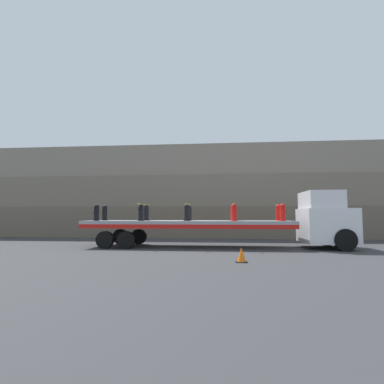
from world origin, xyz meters
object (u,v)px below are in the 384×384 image
fire_hydrant_black_far_2 (189,213)px  traffic_cone (241,255)px  fire_hydrant_red_near_3 (234,213)px  fire_hydrant_red_far_4 (278,213)px  fire_hydrant_black_near_0 (96,213)px  fire_hydrant_black_far_0 (105,213)px  truck_cab (327,220)px  fire_hydrant_black_near_1 (141,213)px  fire_hydrant_red_near_4 (283,213)px  fire_hydrant_black_near_2 (187,213)px  fire_hydrant_black_far_1 (146,213)px  flatbed_trailer (178,225)px  fire_hydrant_red_far_3 (233,213)px

fire_hydrant_black_far_2 → traffic_cone: bearing=-66.0°
fire_hydrant_black_far_2 → traffic_cone: 6.12m
fire_hydrant_red_near_3 → fire_hydrant_red_far_4: same height
fire_hydrant_black_near_0 → fire_hydrant_black_far_0: (0.00, 1.10, 0.00)m
truck_cab → fire_hydrant_black_near_1: 9.37m
fire_hydrant_black_far_2 → fire_hydrant_red_near_4: 4.85m
fire_hydrant_black_near_2 → fire_hydrant_red_near_4: size_ratio=1.00×
fire_hydrant_black_far_0 → fire_hydrant_black_far_1: 2.36m
fire_hydrant_red_near_4 → traffic_cone: size_ratio=1.67×
fire_hydrant_red_near_4 → fire_hydrant_red_near_3: bearing=180.0°
fire_hydrant_black_far_0 → fire_hydrant_black_far_1: same height
fire_hydrant_black_near_1 → fire_hydrant_red_near_4: 7.09m
fire_hydrant_black_near_2 → traffic_cone: bearing=-60.8°
fire_hydrant_red_near_4 → fire_hydrant_red_far_4: 1.10m
fire_hydrant_black_near_2 → fire_hydrant_red_near_3: bearing=0.0°
flatbed_trailer → traffic_cone: size_ratio=20.82×
fire_hydrant_black_far_1 → fire_hydrant_black_far_2: (2.36, 0.00, 0.00)m
fire_hydrant_black_far_1 → fire_hydrant_red_far_3: 4.73m
fire_hydrant_black_near_2 → fire_hydrant_red_far_4: bearing=13.2°
fire_hydrant_black_near_0 → fire_hydrant_black_far_2: 4.85m
fire_hydrant_black_near_0 → fire_hydrant_black_far_1: same height
fire_hydrant_red_near_3 → fire_hydrant_red_far_3: bearing=90.0°
fire_hydrant_black_far_0 → fire_hydrant_red_near_4: same height
fire_hydrant_black_near_2 → fire_hydrant_red_near_3: 2.36m
flatbed_trailer → fire_hydrant_red_near_4: bearing=-6.0°
flatbed_trailer → fire_hydrant_black_far_1: (-1.81, 0.55, 0.64)m
fire_hydrant_black_far_2 → fire_hydrant_red_far_3: bearing=0.0°
fire_hydrant_black_near_1 → fire_hydrant_red_near_3: (4.73, 0.00, 0.00)m
truck_cab → fire_hydrant_red_near_4: (-2.26, -0.55, 0.36)m
fire_hydrant_black_far_1 → fire_hydrant_red_near_4: bearing=-8.9°
fire_hydrant_red_far_4 → fire_hydrant_black_far_1: bearing=180.0°
fire_hydrant_red_far_4 → fire_hydrant_red_near_3: bearing=-155.0°
truck_cab → fire_hydrant_red_far_3: truck_cab is taller
traffic_cone → fire_hydrant_red_near_4: bearing=61.8°
fire_hydrant_black_far_2 → traffic_cone: (2.41, -5.42, -1.52)m
fire_hydrant_black_far_1 → fire_hydrant_red_near_4: 7.17m
fire_hydrant_red_far_3 → fire_hydrant_black_near_1: bearing=-166.8°
truck_cab → fire_hydrant_red_far_3: bearing=173.2°
truck_cab → fire_hydrant_black_far_2: 7.02m
fire_hydrant_black_far_2 → fire_hydrant_red_near_3: 2.61m
fire_hydrant_black_near_0 → fire_hydrant_black_far_0: same height
fire_hydrant_black_far_1 → traffic_cone: fire_hydrant_black_far_1 is taller
fire_hydrant_black_far_2 → fire_hydrant_red_far_3: 2.36m
fire_hydrant_black_near_0 → fire_hydrant_black_near_2: 4.73m
fire_hydrant_black_far_1 → traffic_cone: bearing=-48.6°
fire_hydrant_red_far_3 → fire_hydrant_black_near_2: bearing=-155.0°
fire_hydrant_red_far_4 → fire_hydrant_black_near_0: bearing=-173.3°
truck_cab → fire_hydrant_black_far_0: truck_cab is taller
fire_hydrant_black_near_1 → fire_hydrant_red_far_4: size_ratio=1.00×
fire_hydrant_black_far_2 → fire_hydrant_red_near_3: same height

